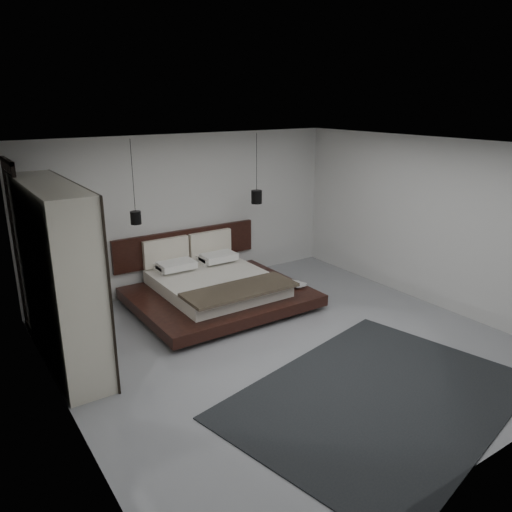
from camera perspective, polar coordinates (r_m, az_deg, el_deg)
floor at (r=7.30m, az=3.44°, el=-10.08°), size 6.00×6.00×0.00m
ceiling at (r=6.49m, az=3.89°, el=12.39°), size 6.00×6.00×0.00m
wall_back at (r=9.24m, az=-7.76°, el=5.03°), size 6.00×0.00×6.00m
wall_front at (r=4.90m, az=25.69°, el=-8.14°), size 6.00×0.00×6.00m
wall_left at (r=5.57m, az=-21.79°, el=-4.61°), size 0.00×6.00×6.00m
wall_right at (r=8.86m, az=19.29°, el=3.65°), size 0.00×6.00×6.00m
lattice_screen at (r=7.91m, az=-25.34°, el=0.58°), size 0.05×0.90×2.60m
bed at (r=8.59m, az=-4.68°, el=-3.58°), size 2.81×2.41×1.08m
book_lower at (r=8.68m, az=4.15°, el=-3.43°), size 0.34×0.39×0.03m
book_upper at (r=8.64m, az=4.17°, el=-3.35°), size 0.24×0.30×0.02m
pendant_left at (r=8.15m, az=-13.58°, el=4.31°), size 0.17×0.17×1.33m
pendant_right at (r=9.17m, az=0.07°, el=6.78°), size 0.20×0.20×1.26m
wardrobe at (r=6.92m, az=-21.66°, el=-2.09°), size 0.58×2.45×2.40m
rug at (r=6.31m, az=13.82°, el=-15.35°), size 4.04×3.27×0.02m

